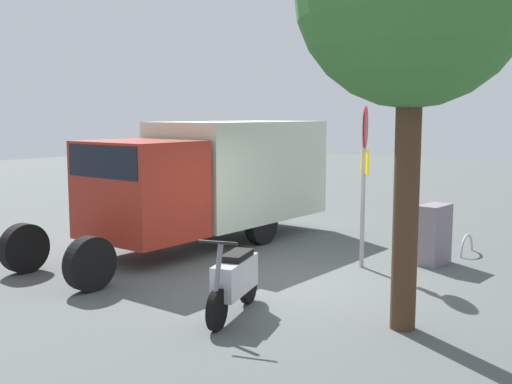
# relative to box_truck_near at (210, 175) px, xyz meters

# --- Properties ---
(ground_plane) EXTENTS (60.00, 60.00, 0.00)m
(ground_plane) POSITION_rel_box_truck_near_xyz_m (1.52, 3.28, -1.53)
(ground_plane) COLOR #4D5351
(box_truck_near) EXTENTS (7.49, 2.21, 2.69)m
(box_truck_near) POSITION_rel_box_truck_near_xyz_m (0.00, 0.00, 0.00)
(box_truck_near) COLOR black
(box_truck_near) RESTS_ON ground
(motorcycle) EXTENTS (1.74, 0.80, 1.20)m
(motorcycle) POSITION_rel_box_truck_near_xyz_m (3.46, 3.59, -1.01)
(motorcycle) COLOR black
(motorcycle) RESTS_ON ground
(stop_sign) EXTENTS (0.71, 0.33, 3.00)m
(stop_sign) POSITION_rel_box_truck_near_xyz_m (-0.13, 3.70, 0.47)
(stop_sign) COLOR #9E9EA3
(stop_sign) RESTS_ON ground
(utility_cabinet) EXTENTS (0.77, 0.45, 1.15)m
(utility_cabinet) POSITION_rel_box_truck_near_xyz_m (-1.20, 4.65, -0.96)
(utility_cabinet) COLOR slate
(utility_cabinet) RESTS_ON ground
(bike_rack_hoop) EXTENTS (0.85, 0.10, 0.85)m
(bike_rack_hoop) POSITION_rel_box_truck_near_xyz_m (-2.42, 4.87, -1.53)
(bike_rack_hoop) COLOR #B7B7BC
(bike_rack_hoop) RESTS_ON ground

